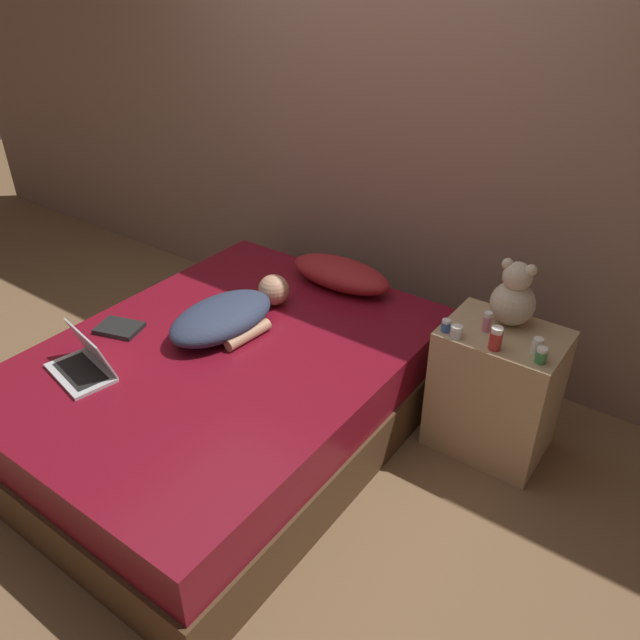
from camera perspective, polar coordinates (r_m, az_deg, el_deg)
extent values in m
plane|color=brown|center=(3.31, -8.17, -9.93)|extent=(12.00, 12.00, 0.00)
cube|color=#846656|center=(3.62, 4.95, 17.54)|extent=(8.00, 0.06, 2.60)
cube|color=#4C331E|center=(3.22, -8.35, -8.12)|extent=(1.55, 2.04, 0.27)
cube|color=maroon|center=(3.06, -8.71, -4.51)|extent=(1.52, 2.00, 0.23)
cube|color=tan|center=(3.11, 15.71, -6.21)|extent=(0.54, 0.41, 0.66)
ellipsoid|color=maroon|center=(3.47, 1.90, 4.24)|extent=(0.61, 0.27, 0.15)
ellipsoid|color=#2D3851|center=(3.10, -8.98, 0.22)|extent=(0.39, 0.61, 0.16)
sphere|color=tan|center=(3.30, -4.26, 2.76)|extent=(0.17, 0.17, 0.17)
cylinder|color=tan|center=(3.04, -6.58, -1.34)|extent=(0.08, 0.27, 0.06)
cube|color=silver|center=(3.00, -21.04, -4.53)|extent=(0.37, 0.27, 0.02)
cube|color=black|center=(3.00, -21.07, -4.38)|extent=(0.30, 0.19, 0.00)
cube|color=silver|center=(2.96, -20.22, -2.40)|extent=(0.33, 0.13, 0.19)
cube|color=black|center=(2.96, -20.22, -2.40)|extent=(0.30, 0.12, 0.17)
sphere|color=beige|center=(2.96, 17.19, 1.46)|extent=(0.20, 0.20, 0.20)
sphere|color=beige|center=(2.89, 17.62, 3.81)|extent=(0.13, 0.13, 0.13)
sphere|color=beige|center=(2.89, 16.79, 4.93)|extent=(0.05, 0.05, 0.05)
sphere|color=beige|center=(2.86, 18.75, 4.32)|extent=(0.05, 0.05, 0.05)
cylinder|color=#B72D2D|center=(2.78, 15.75, -1.82)|extent=(0.06, 0.06, 0.08)
cylinder|color=white|center=(2.75, 15.91, -0.90)|extent=(0.05, 0.05, 0.02)
cylinder|color=#3D8E4C|center=(2.76, 19.54, -3.18)|extent=(0.05, 0.05, 0.05)
cylinder|color=white|center=(2.74, 19.67, -2.58)|extent=(0.04, 0.04, 0.02)
cylinder|color=pink|center=(2.90, 15.00, -0.33)|extent=(0.04, 0.04, 0.08)
cylinder|color=white|center=(2.87, 15.13, 0.49)|extent=(0.04, 0.04, 0.02)
cylinder|color=silver|center=(2.83, 12.37, -1.14)|extent=(0.06, 0.06, 0.04)
cylinder|color=white|center=(2.82, 12.43, -0.66)|extent=(0.05, 0.05, 0.01)
cylinder|color=#3866B2|center=(2.86, 11.42, -0.61)|extent=(0.04, 0.04, 0.05)
cylinder|color=white|center=(2.84, 11.48, -0.10)|extent=(0.04, 0.04, 0.01)
cylinder|color=white|center=(2.81, 19.22, -2.40)|extent=(0.05, 0.05, 0.06)
cylinder|color=white|center=(2.79, 19.35, -1.76)|extent=(0.04, 0.04, 0.02)
cube|color=black|center=(3.26, -17.87, -0.70)|extent=(0.25, 0.21, 0.02)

